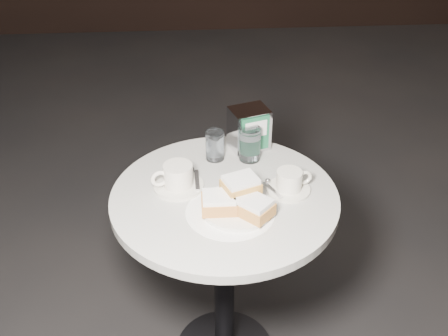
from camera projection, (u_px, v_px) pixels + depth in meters
cafe_table at (224, 244)px, 1.82m from camera, size 0.70×0.70×0.74m
sugar_spill at (230, 212)px, 1.64m from camera, size 0.28×0.28×0.00m
beignet_plate at (238, 202)px, 1.62m from camera, size 0.26×0.26×0.10m
coffee_cup_left at (178, 178)px, 1.73m from camera, size 0.19×0.19×0.08m
coffee_cup_right at (289, 182)px, 1.71m from camera, size 0.16×0.16×0.07m
water_glass_left at (215, 146)px, 1.86m from camera, size 0.08×0.08×0.10m
water_glass_right at (250, 144)px, 1.85m from camera, size 0.09×0.09×0.12m
napkin_dispenser at (249, 129)px, 1.90m from camera, size 0.15×0.13×0.15m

